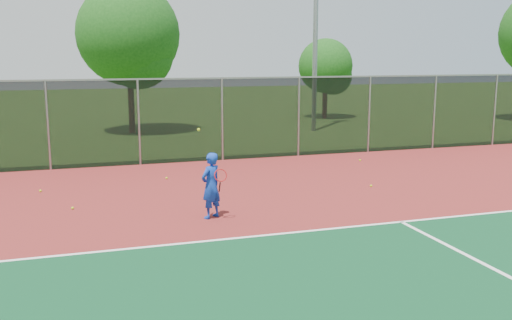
% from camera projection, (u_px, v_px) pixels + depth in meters
% --- Properties ---
extents(ground, '(120.00, 120.00, 0.00)m').
position_uv_depth(ground, '(393.00, 281.00, 9.82)').
color(ground, '#2E5317').
rests_on(ground, ground).
extents(court_apron, '(30.00, 20.00, 0.02)m').
position_uv_depth(court_apron, '(342.00, 245.00, 11.69)').
color(court_apron, maroon).
rests_on(court_apron, ground).
extents(fence_back, '(30.00, 0.06, 3.03)m').
position_uv_depth(fence_back, '(222.00, 118.00, 20.79)').
color(fence_back, black).
rests_on(fence_back, court_apron).
extents(tennis_player, '(0.69, 0.73, 2.15)m').
position_uv_depth(tennis_player, '(211.00, 185.00, 13.44)').
color(tennis_player, '#1239AB').
rests_on(tennis_player, court_apron).
extents(practice_ball_0, '(0.07, 0.07, 0.07)m').
position_uv_depth(practice_ball_0, '(167.00, 178.00, 17.80)').
color(practice_ball_0, '#B8DB19').
rests_on(practice_ball_0, court_apron).
extents(practice_ball_1, '(0.07, 0.07, 0.07)m').
position_uv_depth(practice_ball_1, '(371.00, 186.00, 16.74)').
color(practice_ball_1, '#B8DB19').
rests_on(practice_ball_1, court_apron).
extents(practice_ball_2, '(0.07, 0.07, 0.07)m').
position_uv_depth(practice_ball_2, '(360.00, 160.00, 20.80)').
color(practice_ball_2, '#B8DB19').
rests_on(practice_ball_2, court_apron).
extents(practice_ball_4, '(0.07, 0.07, 0.07)m').
position_uv_depth(practice_ball_4, '(40.00, 191.00, 16.12)').
color(practice_ball_4, '#B8DB19').
rests_on(practice_ball_4, court_apron).
extents(practice_ball_5, '(0.07, 0.07, 0.07)m').
position_uv_depth(practice_ball_5, '(73.00, 208.00, 14.31)').
color(practice_ball_5, '#B8DB19').
rests_on(practice_ball_5, court_apron).
extents(tree_back_left, '(4.98, 4.98, 7.32)m').
position_uv_depth(tree_back_left, '(131.00, 39.00, 27.59)').
color(tree_back_left, '#382114').
rests_on(tree_back_left, ground).
extents(tree_back_mid, '(3.29, 3.29, 4.84)m').
position_uv_depth(tree_back_mid, '(327.00, 68.00, 34.59)').
color(tree_back_mid, '#382114').
rests_on(tree_back_mid, ground).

